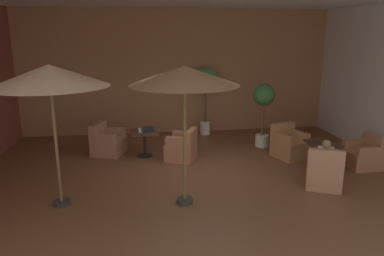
{
  "coord_description": "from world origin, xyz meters",
  "views": [
    {
      "loc": [
        -1.13,
        -7.75,
        3.16
      ],
      "look_at": [
        0.0,
        0.4,
        1.03
      ],
      "focal_mm": 33.76,
      "sensor_mm": 36.0,
      "label": 1
    }
  ],
  "objects": [
    {
      "name": "ground_plane",
      "position": [
        0.0,
        0.0,
        -0.01
      ],
      "size": [
        10.1,
        8.04,
        0.02
      ],
      "primitive_type": "cube",
      "color": "brown"
    },
    {
      "name": "armchair_front_right_east",
      "position": [
        4.17,
        -0.04,
        0.3
      ],
      "size": [
        0.74,
        0.75,
        0.81
      ],
      "color": "#AC6E4C",
      "rests_on": "ground_plane"
    },
    {
      "name": "patio_umbrella_tall_red",
      "position": [
        -0.38,
        -1.36,
        2.44
      ],
      "size": [
        1.99,
        1.99,
        2.63
      ],
      "color": "#2D2D2D",
      "rests_on": "ground_plane"
    },
    {
      "name": "cafe_table_front_left",
      "position": [
        -1.12,
        1.53,
        0.51
      ],
      "size": [
        0.74,
        0.74,
        0.68
      ],
      "color": "black",
      "rests_on": "ground_plane"
    },
    {
      "name": "patron_blue_shirt",
      "position": [
        2.64,
        -1.01,
        0.7
      ],
      "size": [
        0.4,
        0.36,
        0.6
      ],
      "color": "silver",
      "rests_on": "ground_plane"
    },
    {
      "name": "armchair_front_right_north",
      "position": [
        2.62,
        -1.05,
        0.34
      ],
      "size": [
        0.94,
        0.94,
        0.91
      ],
      "color": "#B07755",
      "rests_on": "ground_plane"
    },
    {
      "name": "potted_tree_left_corner",
      "position": [
        2.28,
        1.97,
        1.29
      ],
      "size": [
        0.63,
        0.63,
        1.83
      ],
      "color": "silver",
      "rests_on": "ground_plane"
    },
    {
      "name": "armchair_front_left_north",
      "position": [
        -2.13,
        1.88,
        0.32
      ],
      "size": [
        0.98,
        1.0,
        0.85
      ],
      "color": "#A56B56",
      "rests_on": "ground_plane"
    },
    {
      "name": "armchair_front_right_south",
      "position": [
        2.67,
        0.95,
        0.33
      ],
      "size": [
        0.96,
        0.98,
        0.88
      ],
      "color": "#A67046",
      "rests_on": "ground_plane"
    },
    {
      "name": "armchair_front_left_east",
      "position": [
        -0.16,
        1.11,
        0.32
      ],
      "size": [
        0.93,
        0.93,
        0.82
      ],
      "color": "#A76847",
      "rests_on": "ground_plane"
    },
    {
      "name": "cafe_table_front_right",
      "position": [
        3.08,
        -0.06,
        0.53
      ],
      "size": [
        0.72,
        0.72,
        0.68
      ],
      "color": "black",
      "rests_on": "ground_plane"
    },
    {
      "name": "iced_drink_cup",
      "position": [
        -1.24,
        1.48,
        0.73
      ],
      "size": [
        0.08,
        0.08,
        0.11
      ],
      "primitive_type": "cylinder",
      "color": "silver",
      "rests_on": "cafe_table_front_left"
    },
    {
      "name": "wall_back_brick",
      "position": [
        0.0,
        3.98,
        1.98
      ],
      "size": [
        10.1,
        0.08,
        3.96
      ],
      "primitive_type": "cube",
      "color": "#9F6645",
      "rests_on": "ground_plane"
    },
    {
      "name": "open_laptop",
      "position": [
        -1.03,
        1.38,
        0.73
      ],
      "size": [
        0.36,
        0.31,
        0.2
      ],
      "color": "#9EA0A5",
      "rests_on": "cafe_table_front_left"
    },
    {
      "name": "patio_umbrella_center_beige",
      "position": [
        -2.74,
        -1.14,
        2.45
      ],
      "size": [
        2.09,
        2.09,
        2.67
      ],
      "color": "#2D2D2D",
      "rests_on": "ground_plane"
    },
    {
      "name": "potted_tree_mid_left",
      "position": [
        0.86,
        3.49,
        1.64
      ],
      "size": [
        0.84,
        0.84,
        2.18
      ],
      "color": "beige",
      "rests_on": "ground_plane"
    }
  ]
}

